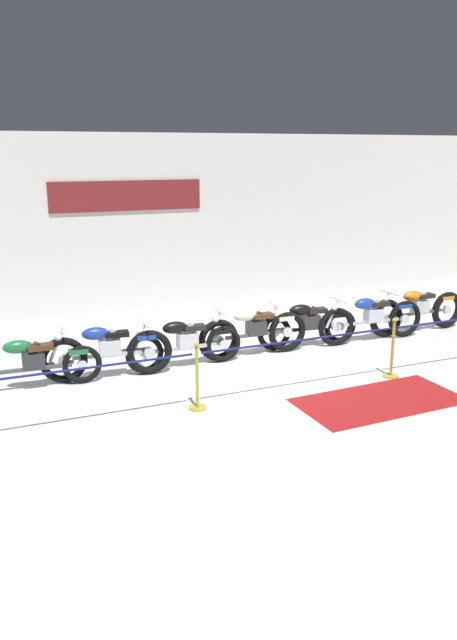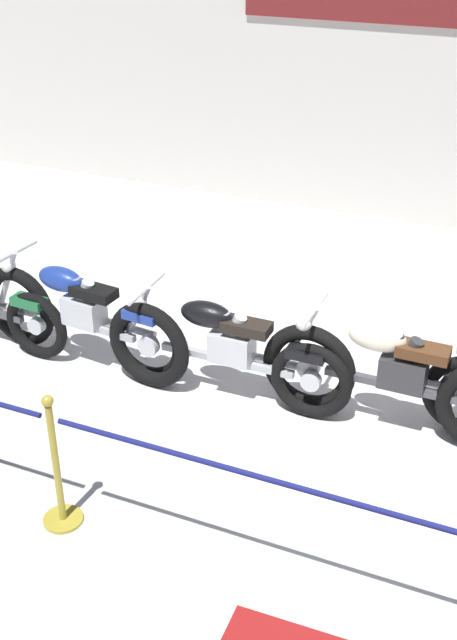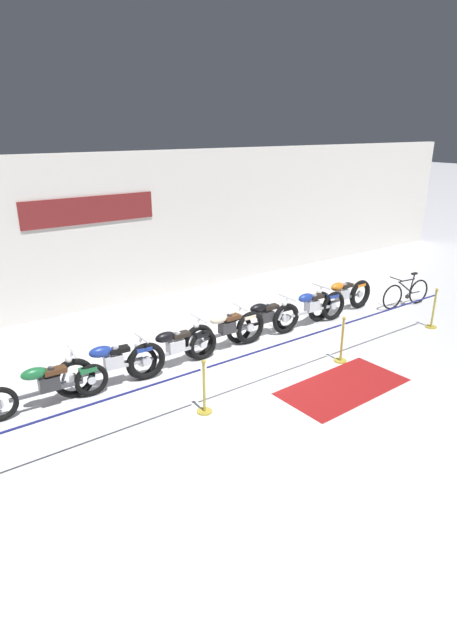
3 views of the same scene
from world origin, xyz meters
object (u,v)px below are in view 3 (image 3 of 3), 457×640
stanchion_mid_left (204,395)px  stanchion_mid_right (342,346)px  motorcycle_blue_5 (310,309)px  floor_banner (343,387)px  motorcycle_green_0 (46,386)px  stanchion_far_left (214,372)px  motorcycle_blue_1 (111,365)px  motorcycle_orange_6 (340,298)px  stanchion_far_right (433,314)px  motorcycle_black_2 (173,348)px  motorcycle_cream_3 (225,331)px  motorcycle_black_4 (264,319)px  bicycle (406,293)px

stanchion_mid_left → stanchion_mid_right: size_ratio=1.00×
motorcycle_blue_5 → floor_banner: motorcycle_blue_5 is taller
motorcycle_green_0 → stanchion_far_left: size_ratio=0.22×
motorcycle_blue_1 → motorcycle_orange_6: bearing=1.8°
stanchion_far_left → stanchion_far_right: (6.74, 0.00, -0.38)m
motorcycle_black_2 → motorcycle_blue_5: motorcycle_blue_5 is taller
motorcycle_cream_3 → stanchion_far_left: bearing=-129.6°
stanchion_mid_left → floor_banner: stanchion_mid_left is taller
motorcycle_orange_6 → motorcycle_cream_3: bearing=-178.7°
motorcycle_green_0 → stanchion_far_left: bearing=-36.1°
motorcycle_cream_3 → stanchion_far_right: size_ratio=2.11×
motorcycle_green_0 → motorcycle_orange_6: size_ratio=0.93×
motorcycle_blue_5 → stanchion_far_left: size_ratio=0.23×
motorcycle_cream_3 → motorcycle_orange_6: motorcycle_orange_6 is taller
motorcycle_black_2 → motorcycle_black_4: size_ratio=1.02×
motorcycle_orange_6 → stanchion_far_right: stanchion_far_right is taller
motorcycle_black_2 → motorcycle_blue_5: (4.03, 0.03, 0.02)m
floor_banner → motorcycle_blue_1: bearing=142.7°
motorcycle_black_2 → stanchion_far_right: (6.53, -1.86, -0.11)m
motorcycle_blue_1 → motorcycle_black_2: bearing=1.4°
motorcycle_black_2 → stanchion_mid_right: stanchion_mid_right is taller
motorcycle_green_0 → motorcycle_black_4: motorcycle_black_4 is taller
floor_banner → bicycle: bearing=22.0°
motorcycle_black_4 → stanchion_mid_right: size_ratio=2.04×
stanchion_far_left → motorcycle_blue_5: bearing=24.0°
stanchion_mid_left → motorcycle_orange_6: bearing=19.5°
stanchion_far_right → floor_banner: size_ratio=0.40×
motorcycle_cream_3 → stanchion_far_right: stanchion_far_right is taller
motorcycle_blue_5 → stanchion_far_right: bearing=-37.1°
motorcycle_black_4 → motorcycle_green_0: bearing=-177.1°
motorcycle_blue_1 → stanchion_mid_right: (4.55, -1.83, -0.13)m
motorcycle_blue_1 → bicycle: 8.75m
motorcycle_black_4 → floor_banner: size_ratio=0.81×
motorcycle_orange_6 → bicycle: size_ratio=1.44×
motorcycle_black_2 → motorcycle_blue_1: bearing=-178.6°
stanchion_far_left → motorcycle_blue_1: bearing=123.4°
motorcycle_green_0 → stanchion_mid_left: 2.88m
motorcycle_green_0 → motorcycle_blue_5: motorcycle_blue_5 is taller
motorcycle_blue_1 → motorcycle_cream_3: motorcycle_blue_1 is taller
motorcycle_blue_5 → motorcycle_blue_1: bearing=-179.3°
motorcycle_green_0 → stanchion_mid_right: stanchion_mid_right is taller
stanchion_far_left → stanchion_mid_right: size_ratio=10.14×
stanchion_far_right → floor_banner: 4.31m
stanchion_far_left → motorcycle_cream_3: bearing=50.4°
motorcycle_green_0 → stanchion_mid_right: size_ratio=2.19×
motorcycle_blue_1 → stanchion_mid_left: (0.98, -1.83, -0.13)m
motorcycle_cream_3 → motorcycle_black_4: motorcycle_cream_3 is taller
motorcycle_orange_6 → floor_banner: (-3.01, -2.87, -0.48)m
stanchion_far_left → stanchion_mid_right: bearing=0.0°
motorcycle_black_4 → stanchion_far_right: (3.88, -2.07, -0.10)m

